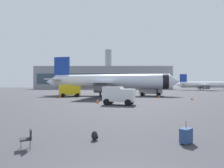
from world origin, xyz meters
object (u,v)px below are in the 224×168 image
Objects in this scene: safety_cone_outer at (192,98)px; airplane_taxiing at (204,85)px; safety_cone_far at (159,96)px; cargo_van at (118,95)px; fuel_truck at (151,89)px; safety_cone_near at (60,96)px; airplane_at_gate at (109,82)px; rolling_suitcase at (186,136)px; gate_chair at (27,138)px; traveller_backpack at (95,136)px; service_truck at (69,90)px; safety_cone_mid at (98,101)px.

airplane_taxiing is at bearing 62.81° from safety_cone_outer.
cargo_van is at bearing -121.15° from safety_cone_far.
cargo_van is (-9.08, -23.12, -0.32)m from fuel_truck.
cargo_van is at bearing -49.87° from safety_cone_near.
rolling_suitcase is (4.72, -40.46, -3.27)m from airplane_at_gate.
safety_cone_near is at bearing -143.99° from airplane_at_gate.
safety_cone_outer is (5.09, -14.11, -1.46)m from fuel_truck.
airplane_at_gate is 56.43× the size of safety_cone_outer.
airplane_at_gate is 22.73m from cargo_van.
airplane_taxiing is 5.97× the size of cargo_van.
rolling_suitcase reaches higher than gate_chair.
safety_cone_outer reaches higher than traveller_backpack.
service_truck reaches higher than traveller_backpack.
fuel_truck is 7.51m from safety_cone_far.
cargo_van is 18.46m from safety_cone_far.
gate_chair is at bearing -173.73° from rolling_suitcase.
airplane_at_gate is 41.44× the size of gate_chair.
safety_cone_far is 37.27m from gate_chair.
service_truck is 6.60× the size of safety_cone_near.
fuel_truck is at bearing 3.02° from airplane_at_gate.
safety_cone_outer is at bearing 55.97° from gate_chair.
airplane_taxiing reaches higher than fuel_truck.
traveller_backpack is (9.63, -35.63, -1.37)m from service_truck.
service_truck is at bearing 116.90° from safety_cone_mid.
traveller_backpack is 0.56× the size of gate_chair.
traveller_backpack is at bearing -85.69° from safety_cone_mid.
safety_cone_outer is at bearing 21.55° from safety_cone_mid.
airplane_taxiing reaches higher than safety_cone_outer.
airplane_taxiing is 47.55× the size of safety_cone_far.
safety_cone_near is at bearing 115.10° from rolling_suitcase.
traveller_backpack is at bearing -120.98° from safety_cone_outer.
gate_chair is (-1.42, -20.90, 0.12)m from safety_cone_mid.
airplane_taxiing is at bearing 61.65° from traveller_backpack.
gate_chair is at bearing -103.70° from cargo_van.
cargo_van reaches higher than gate_chair.
traveller_backpack is (-10.76, -40.50, -1.54)m from fuel_truck.
safety_cone_near reaches higher than traveller_backpack.
fuel_truck is at bearing 21.02° from safety_cone_near.
service_truck is 36.93m from traveller_backpack.
safety_cone_outer is at bearing -19.93° from service_truck.
gate_chair is at bearing -154.94° from traveller_backpack.
airplane_at_gate is 11.14m from fuel_truck.
gate_chair is (-2.89, -1.35, 0.27)m from traveller_backpack.
safety_cone_far is at bearing 58.85° from cargo_van.
airplane_at_gate is 13.69m from safety_cone_far.
safety_cone_outer is at bearing -40.14° from airplane_at_gate.
safety_cone_mid is (-49.24, -68.98, -2.55)m from airplane_taxiing.
safety_cone_near is at bearing 167.69° from safety_cone_outer.
service_truck is 4.80× the size of rolling_suitcase.
cargo_van reaches higher than rolling_suitcase.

